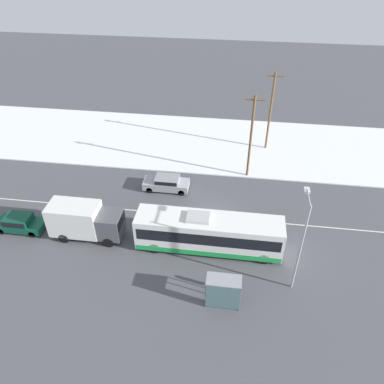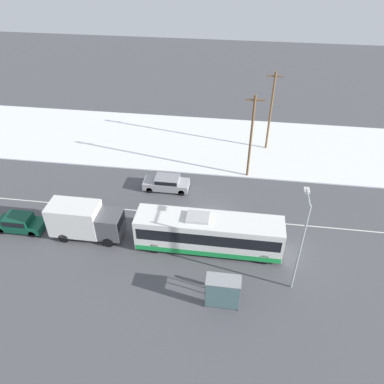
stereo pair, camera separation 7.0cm
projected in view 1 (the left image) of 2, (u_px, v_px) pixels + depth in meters
name	position (u px, v px, depth m)	size (l,w,h in m)	color
ground_plane	(211.00, 217.00, 34.00)	(120.00, 120.00, 0.00)	#4C4C51
snow_lot	(222.00, 144.00, 44.70)	(80.00, 13.46, 0.12)	white
lane_marking_center	(211.00, 217.00, 34.00)	(60.00, 0.12, 0.00)	silver
city_bus	(209.00, 233.00, 29.96)	(11.72, 2.57, 3.28)	white
box_truck	(84.00, 220.00, 31.03)	(6.05, 2.30, 3.18)	silver
sedan_car	(167.00, 183.00, 36.98)	(4.48, 1.80, 1.45)	#9E9EA3
parked_car_near_truck	(20.00, 222.00, 32.23)	(4.16, 1.80, 1.43)	#0F4733
pedestrian_at_stop	(228.00, 281.00, 26.71)	(0.63, 0.28, 1.74)	#23232D
bus_shelter	(223.00, 290.00, 25.35)	(2.40, 1.20, 2.40)	gray
streetlamp	(302.00, 235.00, 25.11)	(0.36, 2.24, 7.72)	#9EA3A8
utility_pole_roadside	(251.00, 136.00, 36.59)	(1.80, 0.24, 8.93)	brown
utility_pole_snowlot	(270.00, 111.00, 41.14)	(1.80, 0.24, 9.12)	brown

